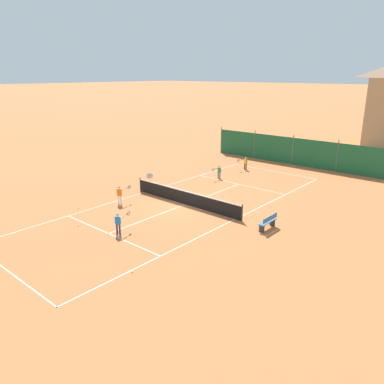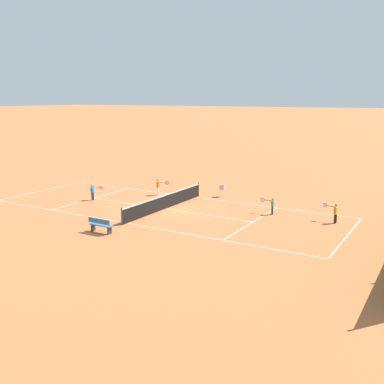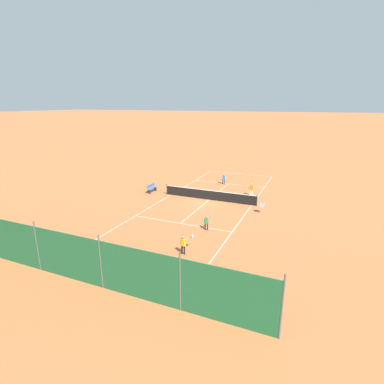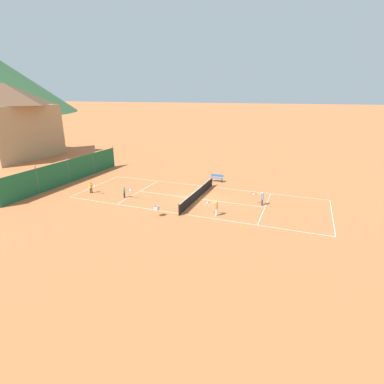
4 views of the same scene
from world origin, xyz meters
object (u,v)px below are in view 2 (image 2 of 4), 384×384
object	(u,v)px
tennis_ball_mid_court	(144,188)
tennis_ball_alley_left	(219,219)
tennis_ball_far_corner	(29,207)
courtside_bench	(101,225)
tennis_ball_by_net_left	(134,227)
player_far_baseline	(93,190)
tennis_ball_alley_right	(248,203)
tennis_net	(165,202)
player_far_service	(159,185)
tennis_ball_service_box	(108,192)
player_near_service	(335,212)
player_near_baseline	(272,205)
ball_hopper	(223,188)

from	to	relation	value
tennis_ball_mid_court	tennis_ball_alley_left	size ratio (longest dim) A/B	1.00
tennis_ball_far_corner	courtside_bench	bearing A→B (deg)	76.03
tennis_ball_by_net_left	player_far_baseline	bearing A→B (deg)	-121.06
tennis_ball_mid_court	tennis_ball_alley_right	xyz separation A→B (m)	(0.50, 9.47, 0.00)
tennis_net	player_far_baseline	size ratio (longest dim) A/B	7.49
player_far_service	tennis_ball_mid_court	size ratio (longest dim) A/B	19.61
tennis_ball_alley_left	tennis_ball_service_box	bearing A→B (deg)	-103.71
player_near_service	tennis_ball_by_net_left	size ratio (longest dim) A/B	18.08
tennis_ball_far_corner	tennis_ball_by_net_left	xyz separation A→B (m)	(0.36, 9.26, 0.00)
player_far_baseline	tennis_ball_mid_court	distance (m)	5.31
player_near_baseline	tennis_ball_far_corner	bearing A→B (deg)	-66.44
tennis_net	tennis_ball_alley_right	world-z (taller)	tennis_net
tennis_ball_service_box	courtside_bench	size ratio (longest dim) A/B	0.04
tennis_net	tennis_ball_far_corner	xyz separation A→B (m)	(4.29, -8.32, -0.47)
courtside_bench	ball_hopper	bearing A→B (deg)	171.62
tennis_net	ball_hopper	distance (m)	5.56
player_near_service	tennis_ball_mid_court	xyz separation A→B (m)	(-2.50, -15.92, -0.67)
tennis_ball_alley_right	tennis_ball_alley_left	bearing A→B (deg)	1.76
player_near_service	tennis_ball_by_net_left	bearing A→B (deg)	-54.73
player_near_service	tennis_ball_far_corner	bearing A→B (deg)	-71.03
player_far_service	tennis_ball_far_corner	size ratio (longest dim) A/B	19.61
ball_hopper	courtside_bench	distance (m)	11.77
tennis_ball_service_box	courtside_bench	xyz separation A→B (m)	(8.51, 6.86, 0.42)
player_far_service	tennis_net	bearing A→B (deg)	40.04
tennis_ball_mid_court	tennis_ball_by_net_left	bearing A→B (deg)	33.31
player_near_baseline	tennis_ball_by_net_left	world-z (taller)	player_near_baseline
ball_hopper	player_far_baseline	bearing A→B (deg)	-53.13
player_near_service	tennis_ball_alley_left	size ratio (longest dim) A/B	18.08
player_far_baseline	ball_hopper	bearing A→B (deg)	126.87
player_near_baseline	tennis_ball_alley_right	bearing A→B (deg)	-128.77
tennis_ball_service_box	tennis_ball_alley_right	world-z (taller)	same
player_far_service	courtside_bench	world-z (taller)	player_far_service
player_far_baseline	ball_hopper	world-z (taller)	player_far_baseline
tennis_ball_far_corner	tennis_ball_by_net_left	distance (m)	9.27
player_far_baseline	tennis_ball_alley_left	world-z (taller)	player_far_baseline
tennis_net	player_near_service	distance (m)	10.92
player_near_baseline	tennis_ball_mid_court	size ratio (longest dim) A/B	16.47
tennis_ball_alley_right	player_far_baseline	bearing A→B (deg)	-65.27
player_far_service	tennis_ball_by_net_left	bearing A→B (deg)	25.22
tennis_ball_far_corner	tennis_ball_by_net_left	size ratio (longest dim) A/B	1.00
player_near_service	tennis_ball_far_corner	distance (m)	20.11
tennis_ball_alley_left	ball_hopper	size ratio (longest dim) A/B	0.07
tennis_ball_service_box	tennis_ball_by_net_left	distance (m)	10.39
player_far_baseline	tennis_ball_by_net_left	world-z (taller)	player_far_baseline
player_near_service	tennis_ball_mid_court	distance (m)	16.13
player_near_baseline	courtside_bench	world-z (taller)	player_near_baseline
player_far_baseline	courtside_bench	bearing A→B (deg)	45.39
ball_hopper	courtside_bench	size ratio (longest dim) A/B	0.59
tennis_net	tennis_ball_by_net_left	bearing A→B (deg)	11.41
player_far_baseline	tennis_ball_by_net_left	distance (m)	8.14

